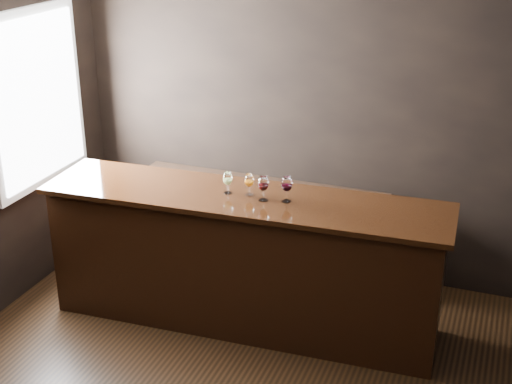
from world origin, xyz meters
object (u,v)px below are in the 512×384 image
(bar_counter, at_px, (244,263))
(glass_amber, at_px, (249,181))
(glass_red_a, at_px, (263,184))
(glass_red_b, at_px, (287,185))
(back_bar_shelf, at_px, (260,225))
(glass_white, at_px, (228,179))

(bar_counter, xyz_separation_m, glass_amber, (0.04, 0.03, 0.74))
(glass_red_a, relative_size, glass_red_b, 0.97)
(glass_amber, bearing_deg, bar_counter, -136.80)
(bar_counter, bearing_deg, glass_red_a, -11.91)
(back_bar_shelf, bearing_deg, glass_white, -85.25)
(glass_white, height_order, glass_red_b, glass_red_b)
(bar_counter, xyz_separation_m, glass_red_b, (0.36, 0.02, 0.76))
(bar_counter, xyz_separation_m, back_bar_shelf, (-0.22, 0.99, -0.13))
(glass_amber, height_order, glass_red_a, glass_red_a)
(glass_red_b, bearing_deg, back_bar_shelf, 120.99)
(bar_counter, distance_m, glass_red_a, 0.77)
(back_bar_shelf, xyz_separation_m, glass_red_a, (0.40, -1.02, 0.88))
(glass_white, height_order, glass_amber, same)
(back_bar_shelf, distance_m, glass_white, 1.31)
(glass_white, bearing_deg, back_bar_shelf, 94.75)
(glass_red_b, bearing_deg, glass_amber, 177.24)
(glass_red_a, bearing_deg, glass_amber, 156.58)
(glass_amber, distance_m, glass_red_b, 0.33)
(glass_red_a, xyz_separation_m, glass_red_b, (0.18, 0.05, 0.00))
(glass_white, relative_size, glass_red_b, 0.86)
(glass_white, xyz_separation_m, glass_red_a, (0.32, -0.04, 0.02))
(glass_white, distance_m, glass_red_b, 0.50)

